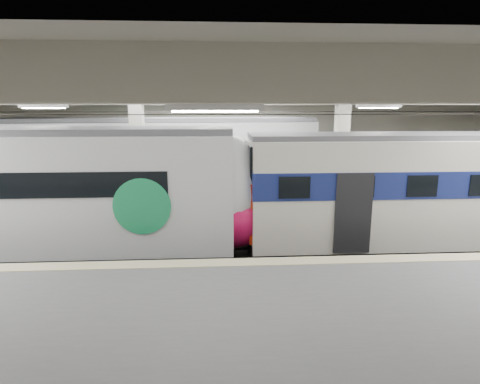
{
  "coord_description": "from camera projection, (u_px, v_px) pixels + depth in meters",
  "views": [
    {
      "loc": [
        0.0,
        -12.72,
        4.98
      ],
      "look_at": [
        0.83,
        1.0,
        2.0
      ],
      "focal_mm": 30.0,
      "sensor_mm": 36.0,
      "label": 1
    }
  ],
  "objects": [
    {
      "name": "modern_emu",
      "position": [
        80.0,
        197.0,
        12.76
      ],
      "size": [
        13.28,
        2.74,
        4.31
      ],
      "color": "silver",
      "rests_on": "ground"
    },
    {
      "name": "far_train",
      "position": [
        159.0,
        166.0,
        18.2
      ],
      "size": [
        14.02,
        3.44,
        4.44
      ],
      "rotation": [
        0.0,
        0.0,
        0.04
      ],
      "color": "silver",
      "rests_on": "ground"
    },
    {
      "name": "station_hall",
      "position": [
        216.0,
        169.0,
        11.09
      ],
      "size": [
        36.0,
        24.0,
        5.75
      ],
      "color": "black",
      "rests_on": "ground"
    },
    {
      "name": "older_rer",
      "position": [
        428.0,
        192.0,
        13.43
      ],
      "size": [
        12.22,
        2.7,
        4.09
      ],
      "color": "beige",
      "rests_on": "ground"
    }
  ]
}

